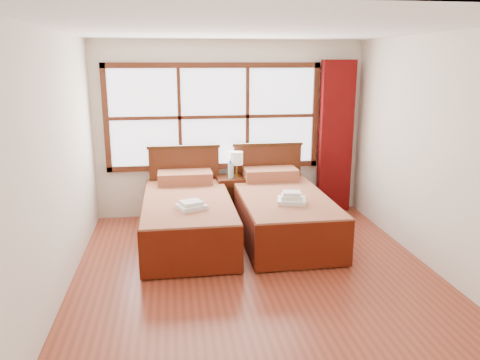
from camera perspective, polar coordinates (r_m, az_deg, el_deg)
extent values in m
plane|color=brown|center=(5.27, 2.06, -11.54)|extent=(4.50, 4.50, 0.00)
plane|color=white|center=(4.76, 2.36, 17.93)|extent=(4.50, 4.50, 0.00)
plane|color=silver|center=(7.04, -1.18, 6.15)|extent=(4.00, 0.00, 4.00)
plane|color=silver|center=(4.90, -21.47, 1.54)|extent=(0.00, 4.50, 4.50)
plane|color=silver|center=(5.57, 22.89, 2.85)|extent=(0.00, 4.50, 4.50)
cube|color=white|center=(6.96, -3.22, 7.70)|extent=(3.00, 0.02, 1.40)
cube|color=#4A2010|center=(7.06, -3.12, 1.70)|extent=(3.16, 0.06, 0.08)
cube|color=#4A2010|center=(6.89, -3.29, 13.80)|extent=(3.16, 0.06, 0.08)
cube|color=#4A2010|center=(6.97, -16.02, 7.18)|extent=(0.08, 0.06, 1.56)
cube|color=#4A2010|center=(7.24, 9.13, 7.80)|extent=(0.08, 0.06, 1.56)
cube|color=#4A2010|center=(6.91, -7.37, 7.56)|extent=(0.05, 0.05, 1.40)
cube|color=#4A2010|center=(7.00, 0.91, 7.76)|extent=(0.05, 0.05, 1.40)
cube|color=#4A2010|center=(6.94, -3.21, 7.68)|extent=(3.00, 0.05, 0.05)
cube|color=#600909|center=(7.30, 11.57, 5.13)|extent=(0.50, 0.16, 2.30)
cube|color=#361D0B|center=(6.18, -6.34, -6.03)|extent=(0.98, 1.97, 0.32)
cube|color=maroon|center=(6.08, -6.42, -3.43)|extent=(1.10, 2.18, 0.27)
cube|color=#541608|center=(6.14, -11.52, -5.05)|extent=(0.03, 2.18, 0.55)
cube|color=#541608|center=(6.17, -1.25, -4.66)|extent=(0.03, 2.18, 0.55)
cube|color=#541608|center=(5.12, -5.89, -8.83)|extent=(1.10, 0.03, 0.55)
cube|color=maroon|center=(6.78, -6.73, 0.35)|extent=(0.77, 0.45, 0.17)
cube|color=#4A2010|center=(7.03, -6.76, -0.32)|extent=(1.03, 0.06, 1.07)
cube|color=#361D0B|center=(6.91, -6.89, 4.05)|extent=(1.07, 0.08, 0.04)
cube|color=#361D0B|center=(6.34, 5.13, -5.46)|extent=(0.99, 1.98, 0.32)
cube|color=maroon|center=(6.24, 5.19, -2.91)|extent=(1.11, 2.19, 0.27)
cube|color=#541608|center=(6.19, 0.17, -4.58)|extent=(0.03, 2.19, 0.55)
cube|color=#541608|center=(6.44, 9.95, -4.04)|extent=(0.03, 2.19, 0.55)
cube|color=#541608|center=(5.31, 7.92, -8.02)|extent=(1.11, 0.03, 0.55)
cube|color=maroon|center=(6.93, 3.70, 0.75)|extent=(0.77, 0.45, 0.17)
cube|color=#4A2010|center=(7.17, 3.32, 0.07)|extent=(1.03, 0.06, 1.07)
cube|color=#361D0B|center=(7.06, 3.38, 4.38)|extent=(1.07, 0.08, 0.04)
cube|color=#4A2010|center=(7.01, -0.88, -2.12)|extent=(0.48, 0.42, 0.64)
cube|color=#361D0B|center=(6.83, -0.62, -3.66)|extent=(0.42, 0.02, 0.19)
cube|color=#361D0B|center=(6.76, -0.63, -1.61)|extent=(0.42, 0.02, 0.19)
sphere|color=#A88239|center=(6.82, -0.60, -3.71)|extent=(0.03, 0.03, 0.03)
sphere|color=#A88239|center=(6.74, -0.61, -1.66)|extent=(0.03, 0.03, 0.03)
cube|color=white|center=(5.61, -5.95, -3.24)|extent=(0.40, 0.37, 0.05)
cube|color=white|center=(5.60, -5.96, -2.78)|extent=(0.30, 0.28, 0.04)
cube|color=white|center=(5.83, 6.30, -2.53)|extent=(0.40, 0.37, 0.05)
cube|color=white|center=(5.82, 6.31, -2.05)|extent=(0.30, 0.28, 0.05)
cube|color=white|center=(5.80, 6.33, -1.62)|extent=(0.25, 0.23, 0.04)
cylinder|color=#B38B39|center=(6.96, -0.42, 0.56)|extent=(0.12, 0.12, 0.02)
cylinder|color=#B38B39|center=(6.94, -0.42, 1.29)|extent=(0.03, 0.03, 0.16)
cylinder|color=white|center=(6.90, -0.42, 2.71)|extent=(0.19, 0.19, 0.19)
cylinder|color=#C0E6F7|center=(6.82, -1.21, 1.19)|extent=(0.07, 0.07, 0.23)
cylinder|color=blue|center=(6.80, -1.22, 2.26)|extent=(0.03, 0.03, 0.03)
cylinder|color=#C0E6F7|center=(6.87, -1.03, 1.16)|extent=(0.06, 0.06, 0.20)
cylinder|color=blue|center=(6.85, -1.04, 2.08)|extent=(0.03, 0.03, 0.03)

